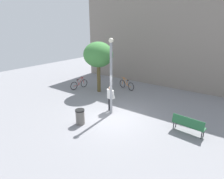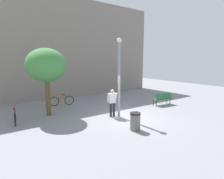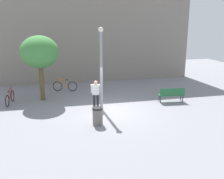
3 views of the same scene
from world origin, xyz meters
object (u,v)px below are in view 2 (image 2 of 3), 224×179
at_px(bicycle_red, 15,116).
at_px(person_by_lamppost, 112,101).
at_px(lamppost, 119,74).
at_px(bicycle_orange, 62,100).
at_px(plaza_tree, 46,66).
at_px(park_bench, 163,98).
at_px(trash_bin, 135,121).

bearing_deg(bicycle_red, person_by_lamppost, -22.83).
relative_size(lamppost, bicycle_red, 2.58).
distance_m(person_by_lamppost, bicycle_orange, 4.73).
xyz_separation_m(lamppost, plaza_tree, (-3.34, 2.81, 0.48)).
xyz_separation_m(lamppost, bicycle_red, (-5.27, 2.40, -2.21)).
bearing_deg(park_bench, lamppost, -174.56).
relative_size(person_by_lamppost, park_bench, 1.02).
bearing_deg(trash_bin, plaza_tree, 119.06).
height_order(plaza_tree, bicycle_red, plaza_tree).
relative_size(person_by_lamppost, trash_bin, 1.91).
height_order(lamppost, trash_bin, lamppost).
xyz_separation_m(bicycle_orange, trash_bin, (1.20, -6.84, 0.06)).
xyz_separation_m(person_by_lamppost, plaza_tree, (-3.06, 2.51, 2.11)).
distance_m(lamppost, person_by_lamppost, 1.68).
xyz_separation_m(park_bench, trash_bin, (-5.17, -2.54, -0.10)).
bearing_deg(bicycle_red, trash_bin, -44.02).
height_order(plaza_tree, trash_bin, plaza_tree).
bearing_deg(trash_bin, person_by_lamppost, 82.09).
bearing_deg(park_bench, bicycle_orange, 145.96).
bearing_deg(lamppost, trash_bin, -106.08).
xyz_separation_m(bicycle_orange, bicycle_red, (-3.46, -2.34, 0.00)).
bearing_deg(person_by_lamppost, trash_bin, -97.91).
distance_m(lamppost, bicycle_orange, 5.53).
bearing_deg(plaza_tree, bicycle_orange, 51.55).
height_order(plaza_tree, bicycle_orange, plaza_tree).
height_order(lamppost, bicycle_red, lamppost).
height_order(lamppost, plaza_tree, lamppost).
bearing_deg(bicycle_orange, plaza_tree, -128.45).
relative_size(person_by_lamppost, plaza_tree, 0.41).
relative_size(lamppost, person_by_lamppost, 2.78).
bearing_deg(person_by_lamppost, bicycle_orange, 109.04).
distance_m(bicycle_red, trash_bin, 6.48).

